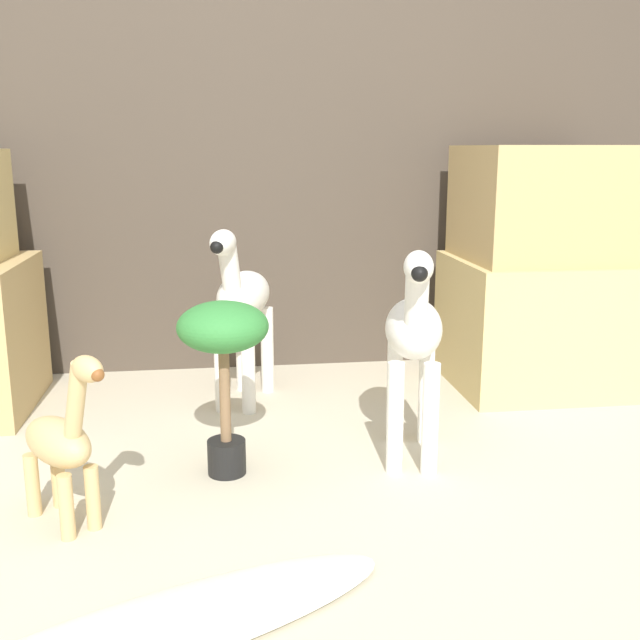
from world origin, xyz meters
The scene contains 8 objects.
ground_plane centered at (0.00, 0.00, 0.00)m, with size 14.00×14.00×0.00m, color beige.
wall_back centered at (0.00, 1.71, 1.10)m, with size 6.40×0.08×2.20m.
rock_pillar_right centered at (1.26, 1.23, 0.49)m, with size 0.77×0.66×1.03m.
zebra_right centered at (0.49, 0.51, 0.42)m, with size 0.27×0.53×0.73m.
zebra_left centered at (-0.04, 1.15, 0.42)m, with size 0.31×0.53×0.73m.
giraffe_figurine centered at (-0.56, 0.20, 0.24)m, with size 0.31×0.36×0.52m.
potted_palm_front centered at (-0.12, 0.47, 0.43)m, with size 0.28×0.28×0.56m.
surfboard centered at (-0.27, -0.33, 0.02)m, with size 1.08×0.65×0.08m.
Camera 1 is at (-0.13, -1.78, 1.02)m, focal length 42.00 mm.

